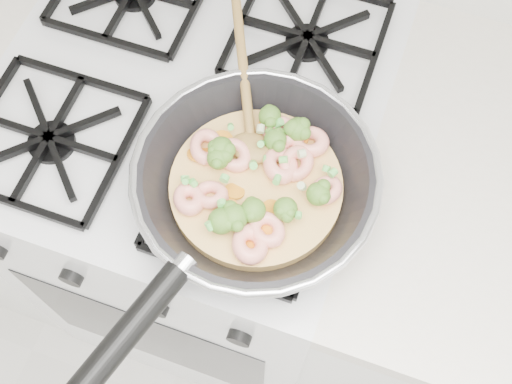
% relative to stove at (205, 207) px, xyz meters
% --- Properties ---
extents(stove, '(0.60, 0.60, 0.92)m').
position_rel_stove_xyz_m(stove, '(0.00, 0.00, 0.00)').
color(stove, silver).
rests_on(stove, ground).
extents(skillet, '(0.33, 0.63, 0.10)m').
position_rel_stove_xyz_m(skillet, '(0.16, -0.14, 0.50)').
color(skillet, black).
rests_on(skillet, stove).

